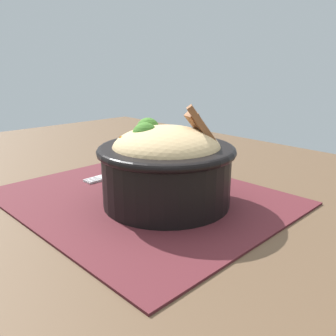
% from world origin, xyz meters
% --- Properties ---
extents(table, '(1.28, 0.92, 0.70)m').
position_xyz_m(table, '(0.00, 0.00, 0.63)').
color(table, '#4C3826').
rests_on(table, ground_plane).
extents(placemat, '(0.40, 0.34, 0.00)m').
position_xyz_m(placemat, '(-0.04, 0.01, 0.70)').
color(placemat, '#47191E').
rests_on(placemat, table).
extents(bowl, '(0.19, 0.19, 0.14)m').
position_xyz_m(bowl, '(-0.08, -0.00, 0.76)').
color(bowl, black).
rests_on(bowl, placemat).
extents(fork, '(0.02, 0.12, 0.00)m').
position_xyz_m(fork, '(0.07, -0.02, 0.71)').
color(fork, silver).
rests_on(fork, placemat).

